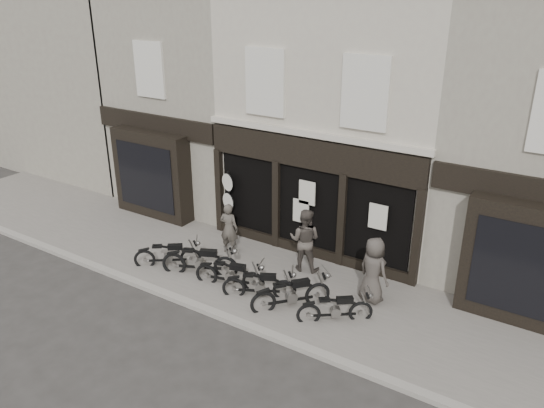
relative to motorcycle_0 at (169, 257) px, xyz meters
The scene contains 16 objects.
ground_plane 3.25m from the motorcycle_0, ahead, with size 90.00×90.00×0.00m, color #2D2B28.
pavement 3.37m from the motorcycle_0, 15.57° to the left, with size 30.00×4.20×0.12m, color #66605A.
kerb 3.48m from the motorcycle_0, 21.18° to the right, with size 30.00×0.25×0.13m, color gray.
central_building 7.71m from the motorcycle_0, 61.52° to the left, with size 7.30×6.22×8.34m.
neighbour_left 7.60m from the motorcycle_0, 117.91° to the left, with size 5.60×6.73×8.34m.
filler_left 13.30m from the motorcycle_0, 151.98° to the left, with size 11.00×6.00×8.20m, color gray.
motorcycle_0 is the anchor object (origin of this frame).
motorcycle_1 1.18m from the motorcycle_0, ahead, with size 2.15×1.26×1.11m.
motorcycle_2 2.32m from the motorcycle_0, ahead, with size 2.05×0.84×1.00m.
motorcycle_3 3.34m from the motorcycle_0, ahead, with size 1.88×1.21×0.98m.
motorcycle_4 4.34m from the motorcycle_0, ahead, with size 1.66×1.83×1.07m.
motorcycle_5 5.60m from the motorcycle_0, ahead, with size 1.69×1.39×0.95m.
man_left 2.07m from the motorcycle_0, 57.65° to the left, with size 0.61×0.40×1.67m, color #4A443C.
man_centre 4.20m from the motorcycle_0, 29.09° to the left, with size 0.95×0.74×1.95m, color #48403A.
man_right 6.22m from the motorcycle_0, 13.90° to the left, with size 0.91×0.59×1.86m, color #413C36.
advert_sign_post 2.83m from the motorcycle_0, 83.74° to the left, with size 0.57×0.38×2.42m.
Camera 1 is at (7.16, -10.38, 8.04)m, focal length 35.00 mm.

